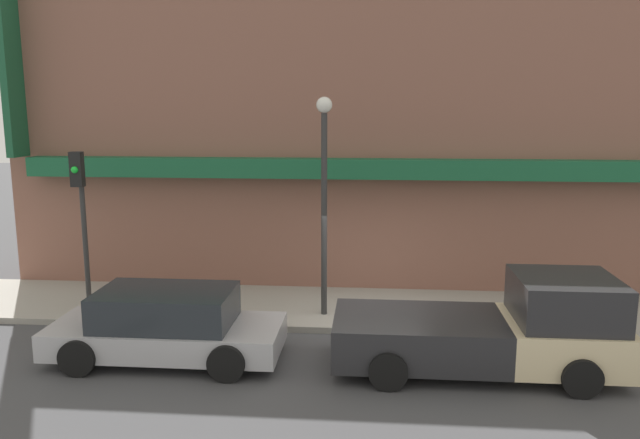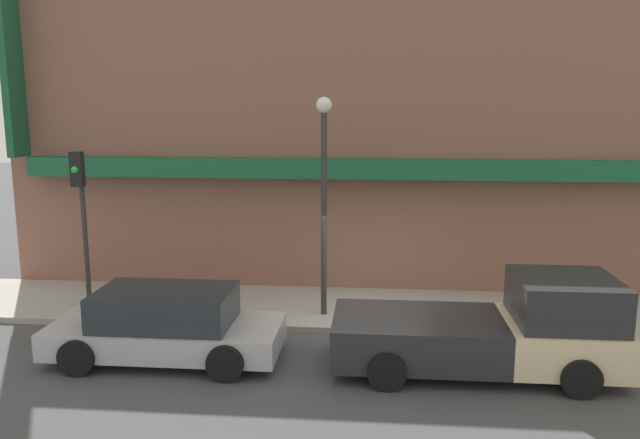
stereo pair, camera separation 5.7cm
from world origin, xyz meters
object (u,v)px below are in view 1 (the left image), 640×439
fire_hydrant (188,296)px  street_lamp (324,179)px  pickup_truck (496,330)px  traffic_light (81,203)px  parked_car (166,325)px

fire_hydrant → street_lamp: 4.33m
pickup_truck → street_lamp: bearing=143.3°
street_lamp → traffic_light: size_ratio=1.32×
fire_hydrant → traffic_light: traffic_light is taller
pickup_truck → traffic_light: size_ratio=1.41×
fire_hydrant → traffic_light: (-2.39, -0.24, 2.27)m
street_lamp → traffic_light: street_lamp is taller
fire_hydrant → street_lamp: size_ratio=0.14×
parked_car → fire_hydrant: size_ratio=6.65×
parked_car → street_lamp: bearing=41.9°
traffic_light → street_lamp: bearing=2.6°
parked_car → traffic_light: size_ratio=1.20×
pickup_truck → traffic_light: bearing=165.6°
parked_car → traffic_light: traffic_light is taller
parked_car → traffic_light: (-2.73, 2.33, 2.06)m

